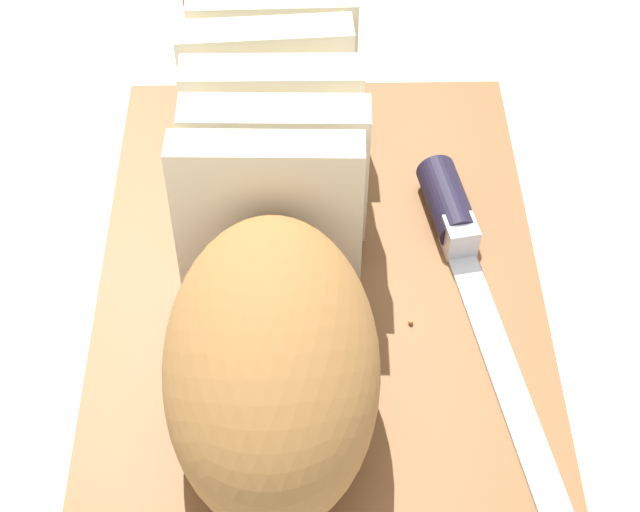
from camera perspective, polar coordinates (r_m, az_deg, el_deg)
The scene contains 8 objects.
ground_plane at distance 0.60m, azimuth -0.00°, elevation -3.00°, with size 3.00×3.00×0.00m, color silver.
cutting_board at distance 0.59m, azimuth -0.00°, elevation -2.43°, with size 0.38×0.27×0.02m, color brown.
bread_loaf at distance 0.54m, azimuth -2.92°, elevation 1.00°, with size 0.39×0.12×0.11m.
bread_knife at distance 0.60m, azimuth 8.49°, elevation 0.78°, with size 0.29×0.06×0.03m.
crumb_near_knife at distance 0.57m, azimuth 5.47°, elevation -3.99°, with size 0.00×0.00×0.00m, color #A8753D.
crumb_near_loaf at distance 0.60m, azimuth -5.95°, elevation -0.49°, with size 0.00×0.00×0.00m, color #A8753D.
crumb_stray_left at distance 0.63m, azimuth 1.55°, elevation 3.40°, with size 0.01×0.01×0.01m, color #A8753D.
crumb_stray_right at distance 0.58m, azimuth -7.12°, elevation -3.51°, with size 0.00×0.00×0.00m, color #A8753D.
Camera 1 is at (-0.35, 0.02, 0.49)m, focal length 53.26 mm.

